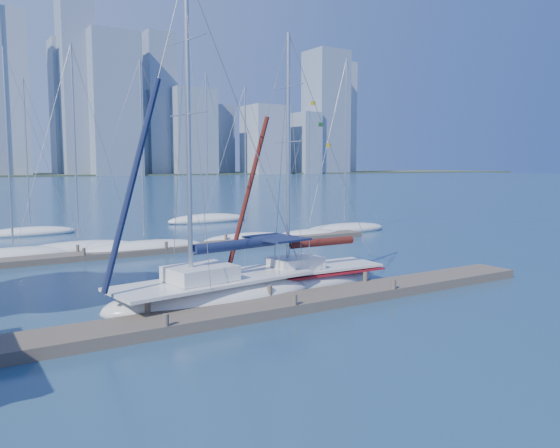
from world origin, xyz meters
TOP-DOWN VIEW (x-y plane):
  - ground at (0.00, 0.00)m, footprint 700.00×700.00m
  - near_dock at (0.00, 0.00)m, footprint 26.00×2.00m
  - far_dock at (2.00, 16.00)m, footprint 30.00×1.80m
  - sailboat_navy at (-1.86, 2.11)m, footprint 9.34×4.16m
  - sailboat_maroon at (3.01, 2.79)m, footprint 7.90×2.77m
  - bg_boat_0 at (-7.41, 17.87)m, footprint 7.25×3.77m
  - bg_boat_1 at (-3.60, 18.41)m, footprint 8.09×4.59m
  - bg_boat_2 at (0.07, 16.58)m, footprint 8.16×2.92m
  - bg_boat_3 at (8.00, 17.55)m, footprint 7.11×3.27m
  - bg_boat_4 at (13.12, 16.88)m, footprint 5.85×1.94m
  - bg_boat_5 at (17.66, 18.06)m, footprint 8.56×3.49m
  - bg_boat_6 at (-4.88, 29.90)m, footprint 7.08×2.36m
  - bg_boat_7 at (11.35, 31.50)m, footprint 8.61×4.89m
  - skyline at (20.12, 290.45)m, footprint 503.41×51.31m

SIDE VIEW (x-z plane):
  - ground at x=0.00m, z-range 0.00..0.00m
  - far_dock at x=2.00m, z-range 0.00..0.36m
  - near_dock at x=0.00m, z-range 0.00..0.40m
  - bg_boat_4 at x=13.12m, z-range -4.78..5.21m
  - bg_boat_3 at x=8.00m, z-range -5.52..5.97m
  - bg_boat_6 at x=-4.88m, z-range -6.08..6.56m
  - bg_boat_2 at x=0.07m, z-range -5.97..6.49m
  - bg_boat_0 at x=-7.41m, z-range -6.04..6.56m
  - bg_boat_5 at x=17.66m, z-range -7.00..7.54m
  - bg_boat_1 at x=-3.60m, z-range -6.40..6.95m
  - bg_boat_7 at x=11.35m, z-range -7.11..7.70m
  - sailboat_maroon at x=3.01m, z-range -4.95..6.82m
  - sailboat_navy at x=-1.86m, z-range -5.69..7.67m
  - skyline at x=20.12m, z-range -24.43..95.30m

